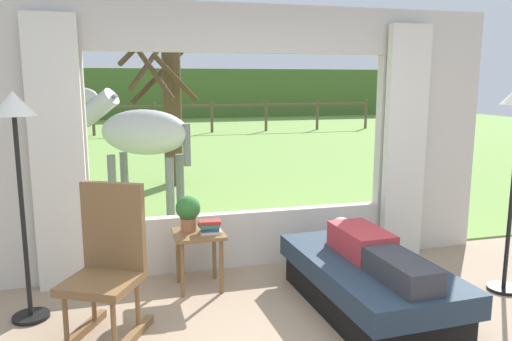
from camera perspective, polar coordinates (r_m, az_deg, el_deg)
The scene contains 15 objects.
back_wall_with_window at distance 4.91m, azimuth -1.41°, elevation 3.21°, with size 5.20×0.12×2.55m.
curtain_panel_left at distance 4.67m, azimuth -21.57°, elevation 1.52°, with size 0.44×0.10×2.40m, color silver.
curtain_panel_right at distance 5.44m, azimuth 16.53°, elevation 2.96°, with size 0.44×0.10×2.40m, color silver.
outdoor_pasture_lawn at distance 15.78m, azimuth -10.90°, elevation 3.33°, with size 36.00×21.68×0.02m, color #759E47.
distant_hill_ridge at distance 25.51m, azimuth -12.73°, elevation 8.50°, with size 36.00×2.00×2.40m, color #4C6A2F.
recliner_sofa at distance 4.28m, azimuth 12.61°, elevation -12.41°, with size 0.97×1.73×0.42m.
reclining_person at distance 4.13m, azimuth 13.10°, elevation -8.77°, with size 0.36×1.43×0.22m.
rocking_chair at distance 3.83m, azimuth -16.46°, elevation -10.09°, with size 0.72×0.82×1.12m.
side_table at distance 4.54m, azimuth -6.51°, elevation -8.08°, with size 0.44×0.44×0.52m.
potted_plant at distance 4.51m, azimuth -7.71°, elevation -4.57°, with size 0.22×0.22×0.32m.
book_stack at distance 4.46m, azimuth -5.26°, elevation -6.39°, with size 0.20×0.15×0.11m.
floor_lamp_left at distance 4.11m, azimuth -25.57°, elevation 3.37°, with size 0.32×0.32×1.77m.
horse at distance 6.86m, azimuth -13.15°, elevation 4.15°, with size 1.73×1.23×1.73m.
pasture_tree at distance 8.93m, azimuth -9.85°, elevation 6.99°, with size 1.31×1.72×2.98m.
pasture_fence_line at distance 17.67m, azimuth -11.48°, elevation 6.42°, with size 16.10×0.10×1.10m.
Camera 1 is at (-1.16, -2.47, 1.85)m, focal length 35.27 mm.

